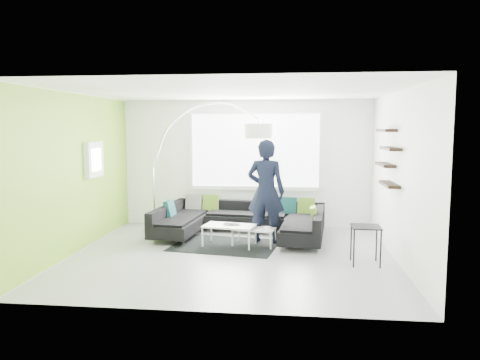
% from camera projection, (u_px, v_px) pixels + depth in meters
% --- Properties ---
extents(ground, '(5.50, 5.50, 0.00)m').
position_uv_depth(ground, '(232.00, 255.00, 8.07)').
color(ground, gray).
rests_on(ground, ground).
extents(room_shell, '(5.54, 5.04, 2.82)m').
position_uv_depth(room_shell, '(235.00, 150.00, 8.07)').
color(room_shell, white).
rests_on(room_shell, ground).
extents(sectional_sofa, '(3.44, 2.32, 0.70)m').
position_uv_depth(sectional_sofa, '(241.00, 222.00, 9.38)').
color(sectional_sofa, black).
rests_on(sectional_sofa, ground).
extents(rug, '(2.09, 1.66, 0.01)m').
position_uv_depth(rug, '(225.00, 245.00, 8.75)').
color(rug, black).
rests_on(rug, ground).
extents(coffee_table, '(1.30, 0.89, 0.39)m').
position_uv_depth(coffee_table, '(242.00, 235.00, 8.73)').
color(coffee_table, white).
rests_on(coffee_table, ground).
extents(arc_lamp, '(2.54, 0.79, 2.72)m').
position_uv_depth(arc_lamp, '(153.00, 168.00, 9.78)').
color(arc_lamp, silver).
rests_on(arc_lamp, ground).
extents(side_table, '(0.46, 0.46, 0.63)m').
position_uv_depth(side_table, '(365.00, 245.00, 7.53)').
color(side_table, black).
rests_on(side_table, ground).
extents(person, '(0.87, 0.70, 1.98)m').
position_uv_depth(person, '(266.00, 191.00, 8.89)').
color(person, black).
rests_on(person, ground).
extents(laptop, '(0.34, 0.26, 0.02)m').
position_uv_depth(laptop, '(231.00, 225.00, 8.66)').
color(laptop, black).
rests_on(laptop, coffee_table).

